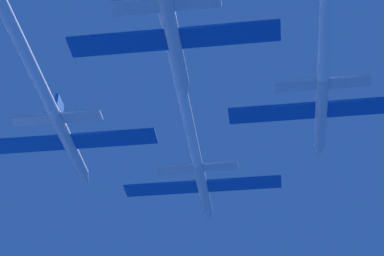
# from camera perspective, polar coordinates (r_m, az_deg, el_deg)

# --- Properties ---
(jet_lead) EXTENTS (17.34, 57.37, 2.87)m
(jet_lead) POSITION_cam_1_polar(r_m,az_deg,el_deg) (64.30, -0.71, 2.45)
(jet_lead) COLOR silver
(jet_left_wing) EXTENTS (17.34, 47.76, 2.87)m
(jet_left_wing) POSITION_cam_1_polar(r_m,az_deg,el_deg) (59.83, -13.04, 5.21)
(jet_left_wing) COLOR silver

